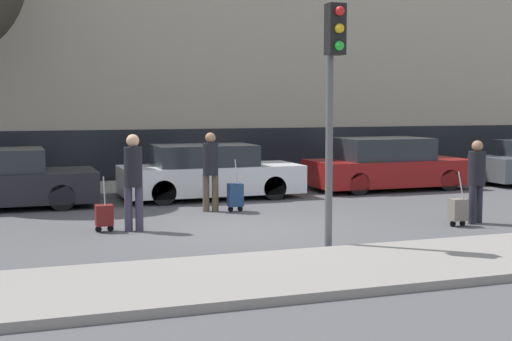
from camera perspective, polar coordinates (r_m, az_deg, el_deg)
name	(u,v)px	position (r m, az deg, el deg)	size (l,w,h in m)	color
ground_plane	(241,230)	(13.60, -1.19, -4.79)	(80.00, 80.00, 0.00)	#4C4C4F
sidewalk_near	(325,270)	(10.17, 5.53, -7.96)	(28.00, 2.50, 0.12)	gray
sidewalk_far	(163,187)	(20.29, -7.42, -1.28)	(28.00, 3.00, 0.12)	gray
parked_car_1	(209,173)	(18.04, -3.77, -0.22)	(4.52, 1.82, 1.36)	silver
parked_car_2	(387,166)	(20.21, 10.42, 0.39)	(4.47, 1.91, 1.45)	maroon
pedestrian_left	(133,176)	(13.52, -9.79, -0.43)	(0.35, 0.34, 1.83)	#383347
trolley_left	(104,215)	(13.65, -12.05, -3.53)	(0.34, 0.29, 1.05)	maroon
pedestrian_center	(211,167)	(15.82, -3.66, 0.31)	(0.34, 0.34, 1.76)	#4C4233
trolley_center	(235,195)	(15.83, -1.66, -1.98)	(0.34, 0.29, 1.17)	navy
pedestrian_right	(476,177)	(14.86, 17.22, -0.48)	(0.34, 0.34, 1.67)	#23232D
trolley_right	(458,210)	(14.49, 15.86, -3.04)	(0.34, 0.29, 1.08)	slate
traffic_light	(333,77)	(11.49, 6.16, 7.43)	(0.28, 0.47, 3.96)	#515154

